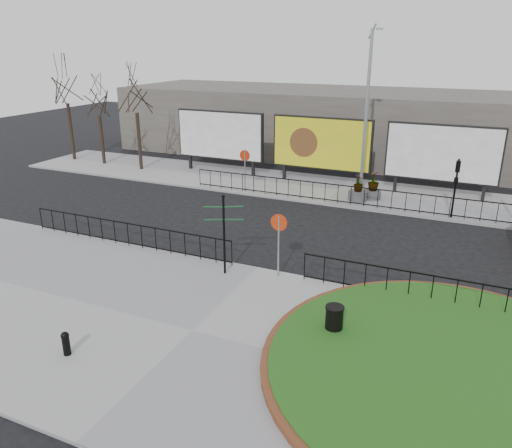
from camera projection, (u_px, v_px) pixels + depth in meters
The scene contains 24 objects.
ground at pixel (258, 270), 19.63m from camera, with size 90.00×90.00×0.00m, color black.
pavement_near at pixel (193, 332), 15.33m from camera, with size 30.00×10.00×0.12m, color gray.
pavement_far at pixel (339, 191), 29.90m from camera, with size 44.00×6.00×0.12m, color gray.
brick_edge at pixel (455, 371), 13.26m from camera, with size 10.40×10.40×0.18m, color brown.
grass_lawn at pixel (455, 370), 13.25m from camera, with size 10.00×10.00×0.22m, color #244813.
railing_near_left at pixel (128, 234), 21.44m from camera, with size 10.00×0.10×1.10m, color black, non-canonical shape.
railing_near_right at pixel (432, 289), 16.66m from camera, with size 9.00×0.10×1.10m, color black, non-canonical shape.
railing_far at pixel (344, 195), 27.00m from camera, with size 18.00×0.10×1.10m, color black, non-canonical shape.
speed_sign_far at pixel (245, 161), 28.96m from camera, with size 0.64×0.07×2.47m.
speed_sign_near at pixel (279, 232), 18.25m from camera, with size 0.64×0.07×2.47m.
billboard_left at pixel (220, 136), 33.12m from camera, with size 6.20×0.31×4.10m.
billboard_mid at pixel (321, 144), 30.44m from camera, with size 6.20×0.31×4.10m.
billboard_right at pixel (442, 154), 27.76m from camera, with size 6.20×0.31×4.10m.
lamp_post at pixel (366, 113), 26.83m from camera, with size 0.74×0.18×9.23m.
signal_pole_a at pixel (456, 180), 24.43m from camera, with size 0.22×0.26×3.00m.
tree_left at pixel (137, 118), 33.61m from camera, with size 2.00×2.00×7.00m, color #2D2119, non-canonical shape.
tree_mid at pixel (100, 120), 35.35m from camera, with size 2.00×2.00×6.20m, color #2D2119, non-canonical shape.
tree_far at pixel (68, 109), 36.44m from camera, with size 2.00×2.00×7.50m, color #2D2119, non-canonical shape.
building_backdrop at pixel (376, 126), 37.64m from camera, with size 40.00×10.00×5.00m, color #605954.
fingerpost_sign at pixel (224, 227), 18.45m from camera, with size 1.40×0.83×3.14m.
bollard at pixel (66, 342), 13.99m from camera, with size 0.23×0.23×0.73m.
litter_bin at pixel (334, 320), 14.94m from camera, with size 0.57×0.57×0.94m.
planter_b at pixel (358, 192), 27.69m from camera, with size 1.03×1.03×1.48m.
planter_c at pixel (373, 188), 27.96m from camera, with size 0.92×0.92×1.58m.
Camera 1 is at (7.18, -16.30, 8.44)m, focal length 35.00 mm.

